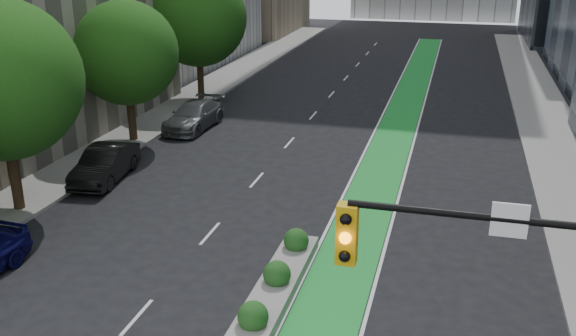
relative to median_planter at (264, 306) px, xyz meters
The scene contains 9 objects.
sidewalk_left 22.18m from the median_planter, 125.89° to the left, with size 3.60×90.00×0.15m, color gray.
sidewalk_right 20.86m from the median_planter, 59.45° to the left, with size 3.60×90.00×0.15m, color gray.
bike_lane_paint 23.04m from the median_planter, 85.52° to the left, with size 2.20×70.00×0.01m, color green.
tree_mid 14.16m from the median_planter, 157.87° to the left, with size 6.40×6.40×8.78m.
tree_midfar 19.84m from the median_planter, 129.19° to the left, with size 5.60×5.60×7.76m.
tree_far 28.29m from the median_planter, 116.05° to the left, with size 6.60×6.60×9.00m.
median_planter is the anchor object (origin of this frame).
parked_car_left_mid 13.97m from the median_planter, 139.14° to the left, with size 1.69×4.84×1.59m, color black.
parked_car_left_far 20.80m from the median_planter, 118.54° to the left, with size 2.19×5.38×1.56m, color #505254.
Camera 1 is at (6.22, -8.92, 10.84)m, focal length 40.00 mm.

